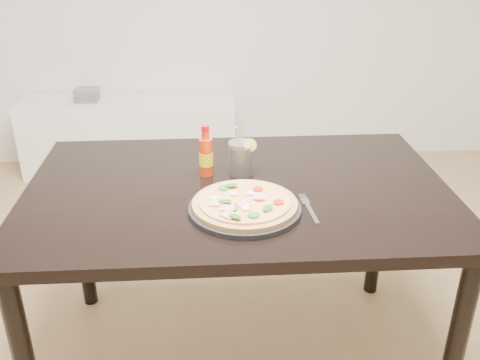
{
  "coord_description": "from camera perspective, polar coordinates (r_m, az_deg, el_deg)",
  "views": [
    {
      "loc": [
        -0.28,
        -1.35,
        1.54
      ],
      "look_at": [
        -0.19,
        0.12,
        0.83
      ],
      "focal_mm": 40.0,
      "sensor_mm": 36.0,
      "label": 1
    }
  ],
  "objects": [
    {
      "name": "pizza",
      "position": [
        1.61,
        0.49,
        -2.49
      ],
      "size": [
        0.32,
        0.32,
        0.03
      ],
      "color": "tan",
      "rests_on": "plate"
    },
    {
      "name": "hot_sauce_bottle",
      "position": [
        1.83,
        -3.65,
        2.6
      ],
      "size": [
        0.06,
        0.06,
        0.18
      ],
      "rotation": [
        0.0,
        0.0,
        -0.34
      ],
      "color": "red",
      "rests_on": "dining_table"
    },
    {
      "name": "cd_stack",
      "position": [
        3.62,
        -16.02,
        8.73
      ],
      "size": [
        0.14,
        0.12,
        0.08
      ],
      "color": "slate",
      "rests_on": "media_console"
    },
    {
      "name": "cola_cup",
      "position": [
        1.84,
        0.13,
        2.29
      ],
      "size": [
        0.09,
        0.09,
        0.18
      ],
      "rotation": [
        0.0,
        0.0,
        -0.16
      ],
      "color": "black",
      "rests_on": "dining_table"
    },
    {
      "name": "plate",
      "position": [
        1.62,
        0.51,
        -3.06
      ],
      "size": [
        0.34,
        0.34,
        0.02
      ],
      "primitive_type": "cylinder",
      "color": "black",
      "rests_on": "dining_table"
    },
    {
      "name": "fork",
      "position": [
        1.65,
        7.32,
        -2.91
      ],
      "size": [
        0.03,
        0.19,
        0.0
      ],
      "rotation": [
        0.0,
        0.0,
        0.09
      ],
      "color": "silver",
      "rests_on": "dining_table"
    },
    {
      "name": "dining_table",
      "position": [
        1.81,
        -0.25,
        -3.02
      ],
      "size": [
        1.4,
        0.9,
        0.75
      ],
      "color": "black",
      "rests_on": "ground"
    },
    {
      "name": "media_console",
      "position": [
        3.69,
        -11.61,
        4.7
      ],
      "size": [
        1.4,
        0.34,
        0.5
      ],
      "primitive_type": "cube",
      "color": "white",
      "rests_on": "ground"
    }
  ]
}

